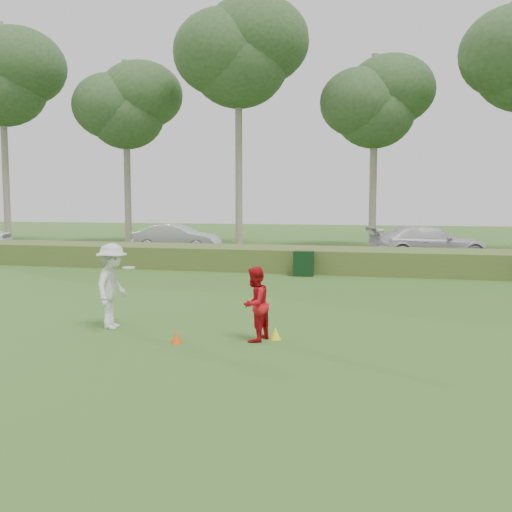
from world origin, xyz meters
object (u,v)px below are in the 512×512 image
(car_mid, at_px, (177,238))
(car_right, at_px, (429,243))
(cone_yellow, at_px, (275,333))
(utility_cabinet, at_px, (304,264))
(cone_orange, at_px, (176,337))
(player_red, at_px, (255,304))
(player_white, at_px, (112,286))

(car_mid, distance_m, car_right, 12.92)
(cone_yellow, distance_m, car_right, 16.96)
(cone_yellow, distance_m, car_mid, 19.81)
(utility_cabinet, bearing_deg, car_right, 48.57)
(cone_yellow, bearing_deg, car_mid, 118.00)
(cone_orange, height_order, utility_cabinet, utility_cabinet)
(utility_cabinet, distance_m, car_mid, 11.11)
(car_mid, height_order, car_right, car_right)
(player_red, height_order, cone_orange, player_red)
(cone_yellow, bearing_deg, player_red, -149.32)
(player_red, height_order, cone_yellow, player_red)
(cone_yellow, height_order, car_right, car_right)
(cone_orange, relative_size, cone_yellow, 1.00)
(player_white, xyz_separation_m, car_right, (7.25, 16.44, -0.07))
(player_red, relative_size, utility_cabinet, 1.57)
(cone_yellow, bearing_deg, cone_orange, -156.08)
(cone_orange, height_order, cone_yellow, same)
(cone_yellow, relative_size, car_mid, 0.05)
(cone_orange, distance_m, cone_yellow, 1.97)
(player_white, distance_m, cone_orange, 2.23)
(car_right, bearing_deg, player_white, 138.19)
(cone_orange, distance_m, car_right, 18.19)
(player_red, bearing_deg, player_white, -81.50)
(cone_yellow, xyz_separation_m, car_right, (3.59, 16.56, 0.74))
(cone_orange, bearing_deg, car_right, 72.76)
(cone_orange, height_order, car_right, car_right)
(cone_yellow, relative_size, utility_cabinet, 0.26)
(player_white, bearing_deg, utility_cabinet, -22.06)
(cone_orange, bearing_deg, player_white, 153.55)
(utility_cabinet, bearing_deg, player_white, -110.31)
(player_red, distance_m, car_right, 17.25)
(cone_orange, xyz_separation_m, utility_cabinet, (0.66, 10.75, 0.35))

